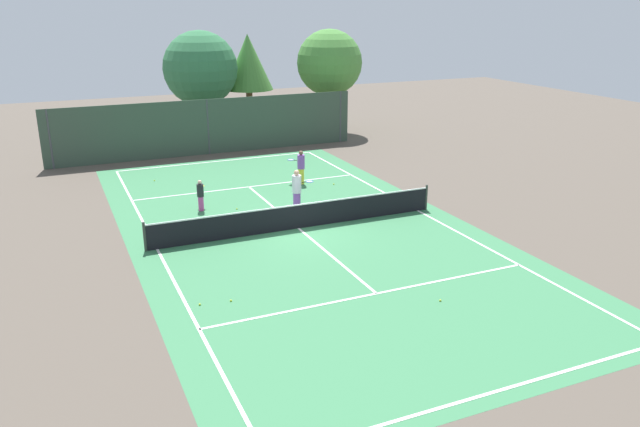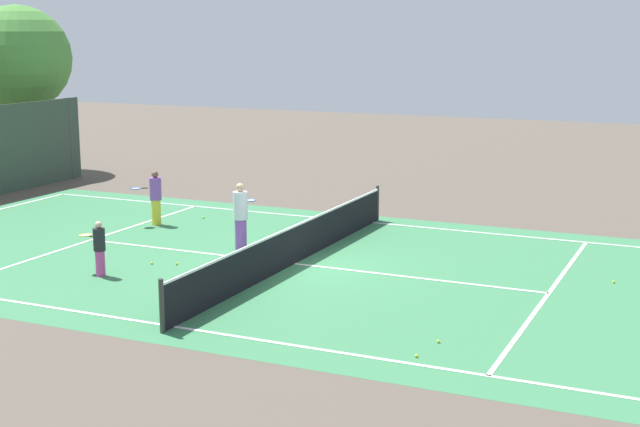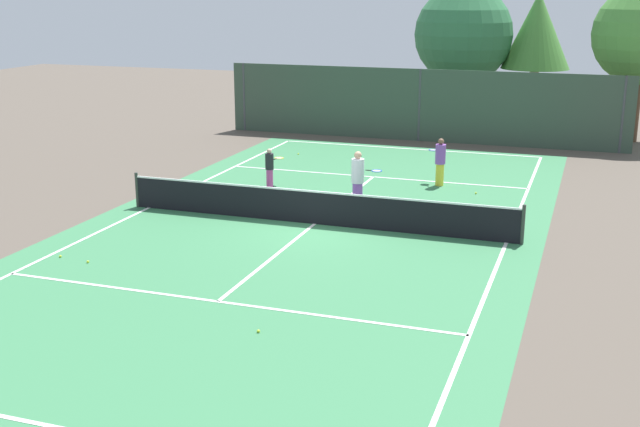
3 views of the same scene
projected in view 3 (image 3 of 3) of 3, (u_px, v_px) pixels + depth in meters
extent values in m
plane|color=brown|center=(315.00, 224.00, 23.59)|extent=(80.00, 80.00, 0.00)
cube|color=#387A4C|center=(315.00, 224.00, 23.59)|extent=(13.00, 25.00, 0.00)
cube|color=white|center=(149.00, 208.00, 25.32)|extent=(0.10, 24.00, 0.01)
cube|color=white|center=(506.00, 243.00, 21.86)|extent=(0.10, 24.00, 0.01)
cube|color=white|center=(408.00, 149.00, 34.51)|extent=(11.00, 0.10, 0.01)
cube|color=white|center=(218.00, 302.00, 17.77)|extent=(11.00, 0.10, 0.01)
cube|color=white|center=(373.00, 177.00, 29.42)|extent=(11.00, 0.10, 0.01)
cube|color=white|center=(315.00, 224.00, 23.59)|extent=(0.10, 12.80, 0.01)
cylinder|color=#333833|center=(137.00, 190.00, 25.30)|extent=(0.10, 0.10, 1.10)
cylinder|color=#333833|center=(523.00, 225.00, 21.59)|extent=(0.10, 0.10, 1.10)
cube|color=black|center=(315.00, 208.00, 23.47)|extent=(11.80, 0.03, 0.95)
cube|color=white|center=(315.00, 192.00, 23.33)|extent=(11.80, 0.04, 0.05)
cube|color=#384C3D|center=(419.00, 105.00, 35.90)|extent=(18.00, 0.06, 3.20)
cylinder|color=#3F4447|center=(244.00, 97.00, 38.57)|extent=(0.12, 0.12, 3.20)
cylinder|color=#3F4447|center=(419.00, 105.00, 35.90)|extent=(0.12, 0.12, 3.20)
cylinder|color=#3F4447|center=(623.00, 115.00, 33.23)|extent=(0.12, 0.12, 3.20)
cylinder|color=brown|center=(461.00, 98.00, 40.39)|extent=(0.38, 0.38, 2.63)
sphere|color=#337547|center=(464.00, 34.00, 39.55)|extent=(4.78, 4.78, 4.78)
cylinder|color=brown|center=(532.00, 97.00, 39.91)|extent=(0.44, 0.44, 2.82)
cone|color=#4C8E3D|center=(537.00, 30.00, 39.04)|extent=(3.30, 3.30, 3.67)
cylinder|color=brown|center=(636.00, 107.00, 35.74)|extent=(0.37, 0.37, 3.06)
cylinder|color=#D14799|center=(270.00, 178.00, 27.86)|extent=(0.23, 0.23, 0.63)
cylinder|color=#232328|center=(269.00, 161.00, 27.70)|extent=(0.29, 0.29, 0.55)
sphere|color=beige|center=(269.00, 151.00, 27.60)|extent=(0.17, 0.17, 0.17)
cylinder|color=black|center=(275.00, 159.00, 27.93)|extent=(0.08, 0.20, 0.03)
torus|color=yellow|center=(279.00, 158.00, 28.12)|extent=(0.41, 0.41, 0.03)
cylinder|color=silver|center=(279.00, 158.00, 28.12)|extent=(0.34, 0.34, 0.00)
cylinder|color=purple|center=(357.00, 196.00, 25.02)|extent=(0.31, 0.31, 0.86)
cylinder|color=silver|center=(358.00, 171.00, 24.81)|extent=(0.39, 0.39, 0.75)
sphere|color=tan|center=(358.00, 155.00, 24.67)|extent=(0.23, 0.23, 0.23)
cylinder|color=black|center=(369.00, 170.00, 24.70)|extent=(0.20, 0.04, 0.03)
torus|color=blue|center=(377.00, 171.00, 24.63)|extent=(0.34, 0.34, 0.03)
cylinder|color=silver|center=(377.00, 171.00, 24.63)|extent=(0.29, 0.29, 0.00)
cylinder|color=yellow|center=(440.00, 175.00, 28.07)|extent=(0.28, 0.28, 0.77)
cylinder|color=purple|center=(441.00, 154.00, 27.87)|extent=(0.35, 0.35, 0.68)
sphere|color=brown|center=(441.00, 141.00, 27.75)|extent=(0.21, 0.21, 0.21)
cylinder|color=black|center=(436.00, 151.00, 28.16)|extent=(0.14, 0.18, 0.03)
torus|color=blue|center=(433.00, 150.00, 28.39)|extent=(0.46, 0.46, 0.03)
cylinder|color=silver|center=(433.00, 150.00, 28.39)|extent=(0.39, 0.39, 0.00)
cube|color=blue|center=(287.00, 209.00, 24.56)|extent=(0.38, 0.39, 0.36)
sphere|color=#CCE533|center=(284.00, 202.00, 24.53)|extent=(0.07, 0.07, 0.07)
sphere|color=#CCE533|center=(290.00, 202.00, 24.53)|extent=(0.07, 0.07, 0.07)
sphere|color=#CCE533|center=(476.00, 193.00, 26.99)|extent=(0.07, 0.07, 0.07)
sphere|color=#CCE533|center=(298.00, 154.00, 33.31)|extent=(0.07, 0.07, 0.07)
sphere|color=#CCE533|center=(88.00, 262.00, 20.26)|extent=(0.07, 0.07, 0.07)
sphere|color=#CCE533|center=(304.00, 193.00, 27.04)|extent=(0.07, 0.07, 0.07)
sphere|color=#CCE533|center=(60.00, 256.00, 20.67)|extent=(0.07, 0.07, 0.07)
sphere|color=#CCE533|center=(258.00, 331.00, 16.18)|extent=(0.07, 0.07, 0.07)
sphere|color=#CCE533|center=(303.00, 198.00, 26.42)|extent=(0.07, 0.07, 0.07)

